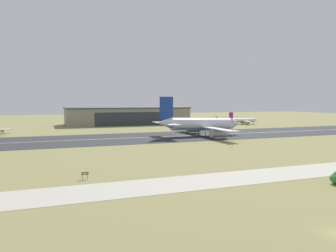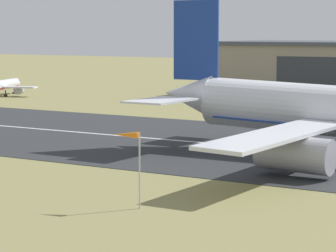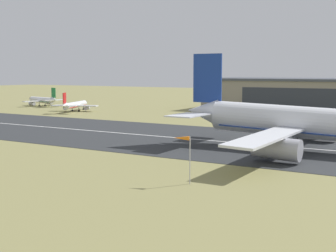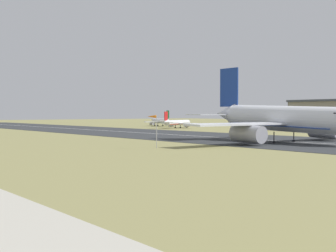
# 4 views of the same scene
# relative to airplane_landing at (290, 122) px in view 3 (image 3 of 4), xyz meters

# --- Properties ---
(runway_strip) EXTENTS (480.74, 47.09, 0.06)m
(runway_strip) POSITION_rel_airplane_landing_xyz_m (-38.40, 3.29, -5.56)
(runway_strip) COLOR #2B2D30
(runway_strip) RESTS_ON ground_plane
(runway_centreline) EXTENTS (432.67, 0.70, 0.01)m
(runway_centreline) POSITION_rel_airplane_landing_xyz_m (-38.40, 3.29, -5.53)
(runway_centreline) COLOR silver
(runway_centreline) RESTS_ON runway_strip
(hangar_building) EXTENTS (90.83, 33.31, 12.96)m
(hangar_building) POSITION_rel_airplane_landing_xyz_m (-14.28, 94.98, 0.90)
(hangar_building) COLOR gray
(hangar_building) RESTS_ON ground_plane
(airplane_landing) EXTENTS (46.00, 60.22, 19.60)m
(airplane_landing) POSITION_rel_airplane_landing_xyz_m (0.00, 0.00, 0.00)
(airplane_landing) COLOR silver
(airplane_landing) RESTS_ON ground_plane
(airplane_parked_west) EXTENTS (22.17, 18.54, 8.52)m
(airplane_parked_west) POSITION_rel_airplane_landing_xyz_m (-131.01, 61.44, -2.90)
(airplane_parked_west) COLOR white
(airplane_parked_west) RESTS_ON ground_plane
(airplane_parked_east) EXTENTS (17.62, 24.25, 7.83)m
(airplane_parked_east) POSITION_rel_airplane_landing_xyz_m (-98.63, 47.20, -3.04)
(airplane_parked_east) COLOR silver
(airplane_parked_east) RESTS_ON ground_plane
(windsock_pole) EXTENTS (2.44, 1.24, 6.81)m
(windsock_pole) POSITION_rel_airplane_landing_xyz_m (-4.91, -35.89, 0.47)
(windsock_pole) COLOR #B7B7BC
(windsock_pole) RESTS_ON ground_plane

